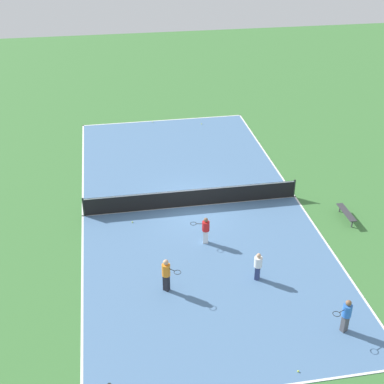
# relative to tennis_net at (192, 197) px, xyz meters

# --- Properties ---
(ground_plane) EXTENTS (80.00, 80.00, 0.00)m
(ground_plane) POSITION_rel_tennis_net_xyz_m (0.00, 0.00, -0.57)
(ground_plane) COLOR #3D7538
(court_surface) EXTENTS (11.87, 25.00, 0.02)m
(court_surface) POSITION_rel_tennis_net_xyz_m (0.00, 0.00, -0.56)
(court_surface) COLOR #4C729E
(court_surface) RESTS_ON ground_plane
(tennis_net) EXTENTS (11.67, 0.10, 1.08)m
(tennis_net) POSITION_rel_tennis_net_xyz_m (0.00, 0.00, 0.00)
(tennis_net) COLOR black
(tennis_net) RESTS_ON court_surface
(bench) EXTENTS (0.36, 1.81, 0.45)m
(bench) POSITION_rel_tennis_net_xyz_m (-7.71, 2.67, -0.18)
(bench) COLOR #333338
(bench) RESTS_ON ground_plane
(player_coach_red) EXTENTS (0.98, 0.53, 1.42)m
(player_coach_red) POSITION_rel_tennis_net_xyz_m (-0.05, 3.50, 0.25)
(player_coach_red) COLOR white
(player_coach_red) RESTS_ON court_surface
(player_center_orange) EXTENTS (0.90, 0.89, 1.61)m
(player_center_orange) POSITION_rel_tennis_net_xyz_m (2.28, 6.69, 0.37)
(player_center_orange) COLOR black
(player_center_orange) RESTS_ON court_surface
(player_near_white) EXTENTS (0.49, 0.49, 1.37)m
(player_near_white) POSITION_rel_tennis_net_xyz_m (-1.78, 6.62, 0.21)
(player_near_white) COLOR navy
(player_near_white) RESTS_ON court_surface
(player_near_blue) EXTENTS (0.99, 0.68, 1.52)m
(player_near_blue) POSITION_rel_tennis_net_xyz_m (-4.24, 10.30, 0.32)
(player_near_blue) COLOR #4C4C51
(player_near_blue) RESTS_ON court_surface
(tennis_ball_left_sideline) EXTENTS (0.07, 0.07, 0.07)m
(tennis_ball_left_sideline) POSITION_rel_tennis_net_xyz_m (-2.67, -11.21, -0.51)
(tennis_ball_left_sideline) COLOR #CCE033
(tennis_ball_left_sideline) RESTS_ON court_surface
(tennis_ball_far_baseline) EXTENTS (0.07, 0.07, 0.07)m
(tennis_ball_far_baseline) POSITION_rel_tennis_net_xyz_m (0.83, -12.18, -0.51)
(tennis_ball_far_baseline) COLOR #CCE033
(tennis_ball_far_baseline) RESTS_ON court_surface
(tennis_ball_right_alley) EXTENTS (0.07, 0.07, 0.07)m
(tennis_ball_right_alley) POSITION_rel_tennis_net_xyz_m (3.34, 1.10, -0.51)
(tennis_ball_right_alley) COLOR #CCE033
(tennis_ball_right_alley) RESTS_ON court_surface
(tennis_ball_midcourt) EXTENTS (0.07, 0.07, 0.07)m
(tennis_ball_midcourt) POSITION_rel_tennis_net_xyz_m (-1.79, 11.96, -0.51)
(tennis_ball_midcourt) COLOR #CCE033
(tennis_ball_midcourt) RESTS_ON court_surface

